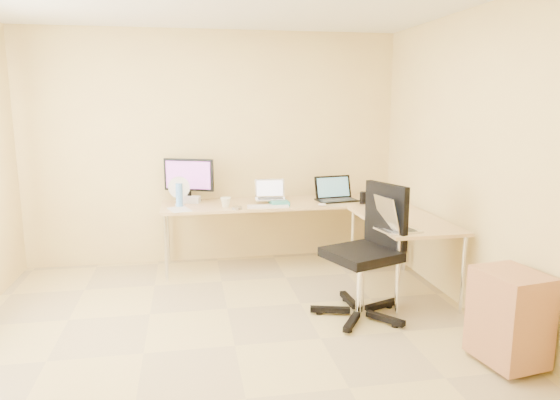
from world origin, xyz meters
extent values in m
plane|color=tan|center=(0.00, 0.00, 0.00)|extent=(4.50, 4.50, 0.00)
plane|color=#E6CE7B|center=(0.00, 2.25, 1.30)|extent=(4.50, 0.00, 4.50)
plane|color=#E6CE7B|center=(0.00, -2.25, 1.30)|extent=(4.50, 0.00, 4.50)
plane|color=#E6CE7B|center=(2.10, 0.00, 1.30)|extent=(0.00, 4.50, 4.50)
cube|color=tan|center=(0.72, 1.85, 0.36)|extent=(2.65, 0.70, 0.73)
cube|color=tan|center=(1.70, 0.85, 0.36)|extent=(0.70, 1.30, 0.73)
cube|color=black|center=(-0.29, 2.05, 0.97)|extent=(0.59, 0.38, 0.48)
cube|color=teal|center=(0.65, 1.73, 0.75)|extent=(0.19, 0.26, 0.04)
cube|color=silver|center=(0.57, 1.81, 0.88)|extent=(0.34, 0.27, 0.21)
cube|color=black|center=(1.32, 1.81, 0.87)|extent=(0.48, 0.38, 0.27)
cube|color=silver|center=(0.51, 1.59, 0.74)|extent=(0.44, 0.16, 0.02)
ellipsoid|color=silver|center=(1.09, 1.55, 0.75)|extent=(0.09, 0.06, 0.03)
imported|color=beige|center=(0.08, 1.69, 0.78)|extent=(0.14, 0.14, 0.10)
cylinder|color=#B5B8C8|center=(0.18, 1.55, 0.74)|extent=(0.14, 0.14, 0.03)
cylinder|color=#548FD9|center=(-0.40, 1.80, 0.85)|extent=(0.08, 0.08, 0.25)
cube|color=silver|center=(-0.40, 1.63, 0.73)|extent=(0.26, 0.32, 0.01)
cube|color=silver|center=(-0.28, 2.00, 0.76)|extent=(0.21, 0.18, 0.07)
cylinder|color=white|center=(-0.40, 1.86, 0.87)|extent=(0.24, 0.24, 0.29)
cylinder|color=black|center=(1.56, 1.60, 0.79)|extent=(0.10, 0.10, 0.13)
cube|color=silver|center=(1.45, 0.41, 0.85)|extent=(0.42, 0.36, 0.25)
cube|color=black|center=(1.11, 0.36, 0.50)|extent=(0.89, 0.89, 1.15)
cube|color=olive|center=(1.85, -0.62, 0.36)|extent=(0.44, 0.52, 0.64)
camera|label=1|loc=(-0.31, -3.61, 1.82)|focal=32.92mm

